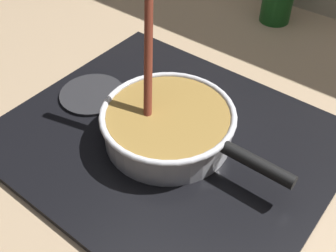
% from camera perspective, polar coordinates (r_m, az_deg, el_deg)
% --- Properties ---
extents(ground, '(2.40, 1.60, 0.04)m').
position_cam_1_polar(ground, '(0.66, -7.33, -12.59)').
color(ground, '#9E8466').
extents(hob_plate, '(0.56, 0.48, 0.01)m').
position_cam_1_polar(hob_plate, '(0.73, 0.00, -1.93)').
color(hob_plate, black).
rests_on(hob_plate, ground).
extents(burner_ring, '(0.17, 0.17, 0.01)m').
position_cam_1_polar(burner_ring, '(0.72, 0.00, -1.37)').
color(burner_ring, '#592D0C').
rests_on(burner_ring, hob_plate).
extents(spare_burner, '(0.13, 0.13, 0.01)m').
position_cam_1_polar(spare_burner, '(0.82, -10.52, 4.39)').
color(spare_burner, '#262628').
rests_on(spare_burner, hob_plate).
extents(cooking_pan, '(0.35, 0.23, 0.30)m').
position_cam_1_polar(cooking_pan, '(0.70, 0.08, 0.34)').
color(cooking_pan, silver).
rests_on(cooking_pan, hob_plate).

